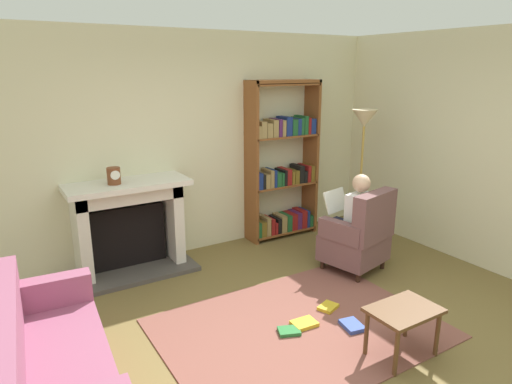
# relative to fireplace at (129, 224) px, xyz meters

# --- Properties ---
(ground) EXTENTS (14.00, 14.00, 0.00)m
(ground) POSITION_rel_fireplace_xyz_m (0.91, -2.30, -0.57)
(ground) COLOR brown
(back_wall) EXTENTS (5.60, 0.10, 2.70)m
(back_wall) POSITION_rel_fireplace_xyz_m (0.91, 0.25, 0.78)
(back_wall) COLOR beige
(back_wall) RESTS_ON ground
(side_wall_right) EXTENTS (0.10, 5.20, 2.70)m
(side_wall_right) POSITION_rel_fireplace_xyz_m (3.56, -1.05, 0.78)
(side_wall_right) COLOR beige
(side_wall_right) RESTS_ON ground
(area_rug) EXTENTS (2.40, 1.80, 0.01)m
(area_rug) POSITION_rel_fireplace_xyz_m (0.91, -2.00, -0.56)
(area_rug) COLOR brown
(area_rug) RESTS_ON ground
(fireplace) EXTENTS (1.35, 0.64, 1.07)m
(fireplace) POSITION_rel_fireplace_xyz_m (0.00, 0.00, 0.00)
(fireplace) COLOR #4C4742
(fireplace) RESTS_ON ground
(mantel_clock) EXTENTS (0.14, 0.14, 0.18)m
(mantel_clock) POSITION_rel_fireplace_xyz_m (-0.14, -0.10, 0.59)
(mantel_clock) COLOR brown
(mantel_clock) RESTS_ON fireplace
(bookshelf) EXTENTS (1.01, 0.32, 2.11)m
(bookshelf) POSITION_rel_fireplace_xyz_m (2.13, 0.04, 0.41)
(bookshelf) COLOR brown
(bookshelf) RESTS_ON ground
(armchair_reading) EXTENTS (0.77, 0.75, 0.97)m
(armchair_reading) POSITION_rel_fireplace_xyz_m (2.21, -1.38, -0.14)
(armchair_reading) COLOR #331E14
(armchair_reading) RESTS_ON ground
(seated_reader) EXTENTS (0.44, 0.58, 1.14)m
(seated_reader) POSITION_rel_fireplace_xyz_m (2.19, -1.27, 0.05)
(seated_reader) COLOR silver
(seated_reader) RESTS_ON ground
(sofa_floral) EXTENTS (0.84, 1.75, 0.85)m
(sofa_floral) POSITION_rel_fireplace_xyz_m (-1.13, -1.93, -0.25)
(sofa_floral) COLOR #96506D
(sofa_floral) RESTS_ON ground
(side_table) EXTENTS (0.56, 0.39, 0.42)m
(side_table) POSITION_rel_fireplace_xyz_m (1.39, -2.73, -0.21)
(side_table) COLOR brown
(side_table) RESTS_ON ground
(scattered_books) EXTENTS (0.79, 0.59, 0.04)m
(scattered_books) POSITION_rel_fireplace_xyz_m (1.12, -2.05, -0.54)
(scattered_books) COLOR gold
(scattered_books) RESTS_ON area_rug
(floor_lamp) EXTENTS (0.32, 0.32, 1.76)m
(floor_lamp) POSITION_rel_fireplace_xyz_m (2.85, -0.71, 0.93)
(floor_lamp) COLOR #B7933F
(floor_lamp) RESTS_ON ground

